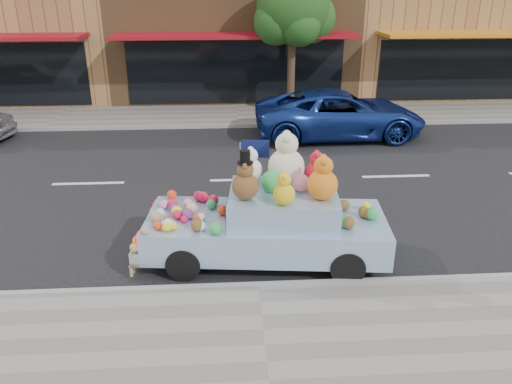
{
  "coord_description": "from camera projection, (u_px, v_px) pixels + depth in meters",
  "views": [
    {
      "loc": [
        -0.47,
        -12.02,
        4.79
      ],
      "look_at": [
        0.05,
        -3.74,
        1.25
      ],
      "focal_mm": 35.0,
      "sensor_mm": 36.0,
      "label": 1
    }
  ],
  "objects": [
    {
      "name": "car_blue",
      "position": [
        340.0,
        114.0,
        16.22
      ],
      "size": [
        5.51,
        2.61,
        1.52
      ],
      "primitive_type": "imported",
      "rotation": [
        0.0,
        0.0,
        1.59
      ],
      "color": "navy",
      "rests_on": "ground"
    },
    {
      "name": "art_car",
      "position": [
        269.0,
        218.0,
        9.02
      ],
      "size": [
        4.63,
        2.18,
        2.32
      ],
      "rotation": [
        0.0,
        0.0,
        -0.1
      ],
      "color": "black",
      "rests_on": "ground"
    },
    {
      "name": "storefront_right",
      "position": [
        449.0,
        6.0,
        23.08
      ],
      "size": [
        10.0,
        9.8,
        7.3
      ],
      "color": "#A37144",
      "rests_on": "ground"
    },
    {
      "name": "far_sidewalk",
      "position": [
        238.0,
        115.0,
        18.88
      ],
      "size": [
        60.0,
        3.0,
        0.12
      ],
      "primitive_type": "cube",
      "color": "gray",
      "rests_on": "ground"
    },
    {
      "name": "storefront_mid",
      "position": [
        233.0,
        7.0,
        22.5
      ],
      "size": [
        10.0,
        9.8,
        7.3
      ],
      "color": "brown",
      "rests_on": "ground"
    },
    {
      "name": "near_kerb",
      "position": [
        258.0,
        287.0,
        8.33
      ],
      "size": [
        60.0,
        0.12,
        0.13
      ],
      "primitive_type": "cube",
      "color": "gray",
      "rests_on": "ground"
    },
    {
      "name": "ground",
      "position": [
        245.0,
        180.0,
        12.94
      ],
      "size": [
        120.0,
        120.0,
        0.0
      ],
      "primitive_type": "plane",
      "color": "black",
      "rests_on": "ground"
    },
    {
      "name": "far_kerb",
      "position": [
        239.0,
        126.0,
        17.5
      ],
      "size": [
        60.0,
        0.12,
        0.13
      ],
      "primitive_type": "cube",
      "color": "gray",
      "rests_on": "ground"
    },
    {
      "name": "street_tree",
      "position": [
        293.0,
        13.0,
        17.62
      ],
      "size": [
        3.0,
        2.7,
        5.22
      ],
      "color": "#38281C",
      "rests_on": "ground"
    },
    {
      "name": "near_sidewalk",
      "position": [
        265.0,
        348.0,
        6.95
      ],
      "size": [
        60.0,
        3.0,
        0.12
      ],
      "primitive_type": "cube",
      "color": "gray",
      "rests_on": "ground"
    },
    {
      "name": "storefront_left",
      "position": [
        6.0,
        8.0,
        21.91
      ],
      "size": [
        10.0,
        9.8,
        7.3
      ],
      "color": "#A37144",
      "rests_on": "ground"
    }
  ]
}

